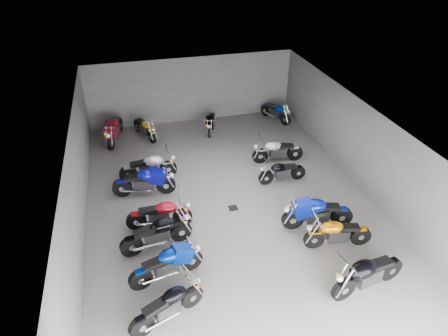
# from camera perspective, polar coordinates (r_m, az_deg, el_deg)

# --- Properties ---
(ground) EXTENTS (14.00, 14.00, 0.00)m
(ground) POSITION_cam_1_polar(r_m,az_deg,el_deg) (14.60, 0.77, -4.58)
(ground) COLOR gray
(ground) RESTS_ON ground
(wall_back) EXTENTS (10.00, 0.10, 3.20)m
(wall_back) POSITION_cam_1_polar(r_m,az_deg,el_deg) (19.85, -4.62, 11.08)
(wall_back) COLOR slate
(wall_back) RESTS_ON ground
(wall_left) EXTENTS (0.10, 14.00, 3.20)m
(wall_left) POSITION_cam_1_polar(r_m,az_deg,el_deg) (13.47, -20.18, -2.08)
(wall_left) COLOR slate
(wall_left) RESTS_ON ground
(wall_right) EXTENTS (0.10, 14.00, 3.20)m
(wall_right) POSITION_cam_1_polar(r_m,az_deg,el_deg) (15.62, 18.84, 3.16)
(wall_right) COLOR slate
(wall_right) RESTS_ON ground
(ceiling) EXTENTS (10.00, 14.00, 0.04)m
(ceiling) POSITION_cam_1_polar(r_m,az_deg,el_deg) (12.92, 0.88, 6.90)
(ceiling) COLOR black
(ceiling) RESTS_ON wall_back
(drain_grate) EXTENTS (0.32, 0.32, 0.01)m
(drain_grate) POSITION_cam_1_polar(r_m,az_deg,el_deg) (14.21, 1.30, -5.73)
(drain_grate) COLOR black
(drain_grate) RESTS_ON ground
(motorcycle_left_a) EXTENTS (2.01, 0.95, 0.93)m
(motorcycle_left_a) POSITION_cam_1_polar(r_m,az_deg,el_deg) (10.67, -8.01, -18.88)
(motorcycle_left_a) COLOR black
(motorcycle_left_a) RESTS_ON ground
(motorcycle_left_b) EXTENTS (2.17, 0.69, 0.97)m
(motorcycle_left_b) POSITION_cam_1_polar(r_m,az_deg,el_deg) (11.59, -8.12, -13.44)
(motorcycle_left_b) COLOR black
(motorcycle_left_b) RESTS_ON ground
(motorcycle_left_c) EXTENTS (2.27, 0.61, 1.00)m
(motorcycle_left_c) POSITION_cam_1_polar(r_m,az_deg,el_deg) (12.53, -9.52, -9.22)
(motorcycle_left_c) COLOR black
(motorcycle_left_c) RESTS_ON ground
(motorcycle_left_d) EXTENTS (2.17, 0.50, 0.95)m
(motorcycle_left_d) POSITION_cam_1_polar(r_m,az_deg,el_deg) (13.28, -9.13, -6.56)
(motorcycle_left_d) COLOR black
(motorcycle_left_d) RESTS_ON ground
(motorcycle_left_e) EXTENTS (2.30, 0.56, 1.02)m
(motorcycle_left_e) POSITION_cam_1_polar(r_m,az_deg,el_deg) (14.85, -11.29, -1.96)
(motorcycle_left_e) COLOR black
(motorcycle_left_e) RESTS_ON ground
(motorcycle_left_f) EXTENTS (2.23, 0.43, 0.98)m
(motorcycle_left_f) POSITION_cam_1_polar(r_m,az_deg,el_deg) (15.72, -10.70, 0.13)
(motorcycle_left_f) COLOR black
(motorcycle_left_f) RESTS_ON ground
(motorcycle_right_a) EXTENTS (2.37, 0.65, 1.05)m
(motorcycle_right_a) POSITION_cam_1_polar(r_m,az_deg,el_deg) (11.83, 19.86, -14.04)
(motorcycle_right_a) COLOR black
(motorcycle_right_a) RESTS_ON ground
(motorcycle_right_b) EXTENTS (2.13, 0.53, 0.94)m
(motorcycle_right_b) POSITION_cam_1_polar(r_m,az_deg,el_deg) (12.91, 15.86, -8.93)
(motorcycle_right_b) COLOR black
(motorcycle_right_b) RESTS_ON ground
(motorcycle_right_c) EXTENTS (2.36, 0.60, 1.04)m
(motorcycle_right_c) POSITION_cam_1_polar(r_m,az_deg,el_deg) (13.43, 13.12, -6.29)
(motorcycle_right_c) COLOR black
(motorcycle_right_c) RESTS_ON ground
(motorcycle_right_e) EXTENTS (1.92, 0.38, 0.84)m
(motorcycle_right_e) POSITION_cam_1_polar(r_m,az_deg,el_deg) (15.48, 8.25, -0.50)
(motorcycle_right_e) COLOR black
(motorcycle_right_e) RESTS_ON ground
(motorcycle_right_f) EXTENTS (2.16, 0.48, 0.95)m
(motorcycle_right_f) POSITION_cam_1_polar(r_m,az_deg,el_deg) (16.72, 7.61, 2.47)
(motorcycle_right_f) COLOR black
(motorcycle_right_f) RESTS_ON ground
(motorcycle_back_a) EXTENTS (0.76, 2.34, 1.04)m
(motorcycle_back_a) POSITION_cam_1_polar(r_m,az_deg,el_deg) (18.83, -15.40, 5.32)
(motorcycle_back_a) COLOR black
(motorcycle_back_a) RESTS_ON ground
(motorcycle_back_b) EXTENTS (0.89, 1.93, 0.89)m
(motorcycle_back_b) POSITION_cam_1_polar(r_m,az_deg,el_deg) (18.86, -11.25, 5.65)
(motorcycle_back_b) COLOR black
(motorcycle_back_b) RESTS_ON ground
(motorcycle_back_d) EXTENTS (0.77, 1.87, 0.85)m
(motorcycle_back_d) POSITION_cam_1_polar(r_m,az_deg,el_deg) (19.07, -1.86, 6.52)
(motorcycle_back_d) COLOR black
(motorcycle_back_d) RESTS_ON ground
(motorcycle_back_f) EXTENTS (0.92, 1.89, 0.88)m
(motorcycle_back_f) POSITION_cam_1_polar(r_m,az_deg,el_deg) (20.30, 7.43, 7.99)
(motorcycle_back_f) COLOR black
(motorcycle_back_f) RESTS_ON ground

